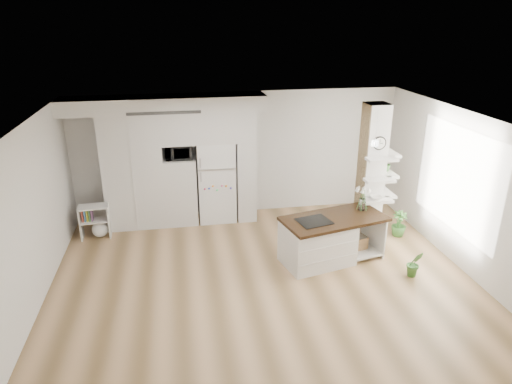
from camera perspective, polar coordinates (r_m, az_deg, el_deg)
The scene contains 14 objects.
floor at distance 7.80m, azimuth 0.98°, elevation -11.10°, with size 7.00×6.00×0.01m, color tan.
room at distance 6.98m, azimuth 1.07°, elevation 1.87°, with size 7.04×6.04×2.72m.
cabinet_wall at distance 9.52m, azimuth -10.68°, elevation 4.61°, with size 4.00×0.71×2.70m.
refrigerator at distance 9.75m, azimuth -5.01°, elevation 1.41°, with size 0.78×0.69×1.75m.
column at distance 8.88m, azimuth 14.86°, elevation 2.01°, with size 0.69×0.90×2.70m.
window at distance 8.69m, azimuth 23.82°, elevation 1.47°, with size 2.40×2.40×0.00m, color white.
pendant_light at distance 7.53m, azimuth 13.71°, elevation 4.83°, with size 0.12×0.12×0.10m, color white.
kitchen_island at distance 8.26m, azimuth 8.39°, elevation -5.88°, with size 1.99×1.28×1.40m.
bookshelf at distance 9.64m, azimuth -19.30°, elevation -3.72°, with size 0.59×0.36×0.68m.
floor_plant_a at distance 8.27m, azimuth 19.21°, elevation -8.45°, with size 0.26×0.21×0.48m, color #39722D.
floor_plant_b at distance 9.61m, azimuth 17.45°, elevation -3.80°, with size 0.29×0.29×0.52m, color #39722D.
microwave at distance 9.45m, azimuth -9.66°, elevation 4.97°, with size 0.54×0.37×0.30m, color #2D2D2D.
shelf_plant at distance 9.08m, azimuth 15.98°, elevation 3.47°, with size 0.27×0.23×0.30m, color #39722D.
decor_bowl at distance 8.78m, azimuth 14.79°, elevation -0.67°, with size 0.22×0.22×0.05m, color white.
Camera 1 is at (-1.27, -6.46, 4.17)m, focal length 32.00 mm.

